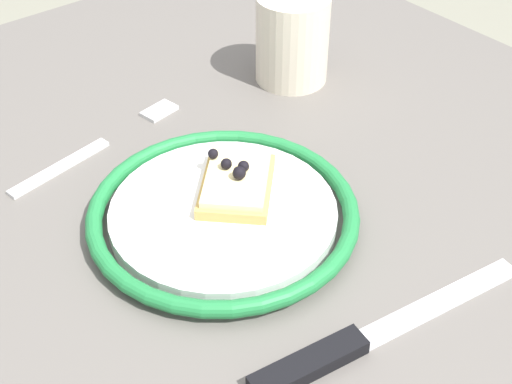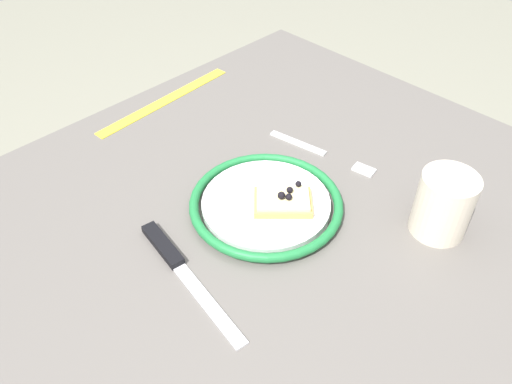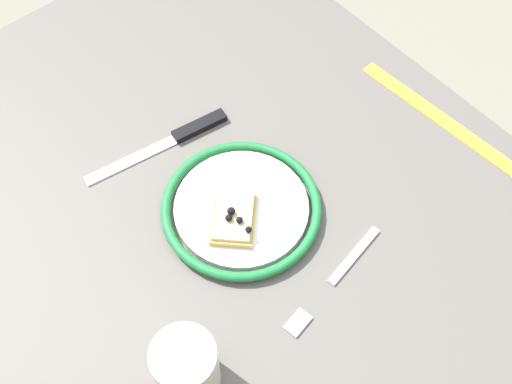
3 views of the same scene
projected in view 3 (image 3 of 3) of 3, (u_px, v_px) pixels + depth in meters
The scene contains 8 objects.
ground_plane at pixel (228, 355), 1.57m from camera, with size 6.00×6.00×0.00m, color gray.
dining_table at pixel (214, 228), 1.03m from camera, with size 1.04×0.87×0.72m.
plate at pixel (241, 208), 0.95m from camera, with size 0.23×0.23×0.02m.
pizza_slice_near at pixel (234, 217), 0.92m from camera, with size 0.10×0.10×0.03m.
knife at pixel (181, 135), 1.02m from camera, with size 0.06×0.24×0.01m.
fork at pixel (334, 280), 0.90m from camera, with size 0.05×0.20×0.00m.
cup at pixel (186, 367), 0.79m from camera, with size 0.08×0.08×0.10m, color beige.
measuring_tape at pixel (443, 120), 1.04m from camera, with size 0.32×0.02×0.00m, color yellow.
Camera 3 is at (-0.42, 0.27, 1.54)m, focal length 46.07 mm.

